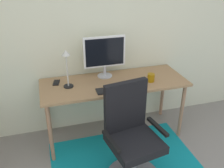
# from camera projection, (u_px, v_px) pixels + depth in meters

# --- Properties ---
(wall_back) EXTENTS (6.00, 0.10, 2.60)m
(wall_back) POSITION_uv_depth(u_px,v_px,m) (108.00, 28.00, 3.00)
(wall_back) COLOR beige
(wall_back) RESTS_ON ground
(desk) EXTENTS (1.71, 0.64, 0.76)m
(desk) POSITION_uv_depth(u_px,v_px,m) (114.00, 87.00, 2.92)
(desk) COLOR #97714B
(desk) RESTS_ON ground
(monitor) EXTENTS (0.50, 0.18, 0.50)m
(monitor) POSITION_uv_depth(u_px,v_px,m) (104.00, 53.00, 2.90)
(monitor) COLOR #B2B2B7
(monitor) RESTS_ON desk
(keyboard) EXTENTS (0.43, 0.13, 0.02)m
(keyboard) POSITION_uv_depth(u_px,v_px,m) (116.00, 89.00, 2.69)
(keyboard) COLOR black
(keyboard) RESTS_ON desk
(computer_mouse) EXTENTS (0.06, 0.10, 0.03)m
(computer_mouse) POSITION_uv_depth(u_px,v_px,m) (144.00, 85.00, 2.77)
(computer_mouse) COLOR white
(computer_mouse) RESTS_ON desk
(coffee_cup) EXTENTS (0.08, 0.08, 0.10)m
(coffee_cup) POSITION_uv_depth(u_px,v_px,m) (151.00, 78.00, 2.87)
(coffee_cup) COLOR #976509
(coffee_cup) RESTS_ON desk
(cell_phone) EXTENTS (0.10, 0.15, 0.01)m
(cell_phone) POSITION_uv_depth(u_px,v_px,m) (56.00, 83.00, 2.86)
(cell_phone) COLOR black
(cell_phone) RESTS_ON desk
(desk_lamp) EXTENTS (0.11, 0.11, 0.43)m
(desk_lamp) POSITION_uv_depth(u_px,v_px,m) (67.00, 63.00, 2.64)
(desk_lamp) COLOR black
(desk_lamp) RESTS_ON desk
(office_chair) EXTENTS (0.58, 0.55, 1.04)m
(office_chair) POSITION_uv_depth(u_px,v_px,m) (132.00, 145.00, 2.41)
(office_chair) COLOR slate
(office_chair) RESTS_ON ground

